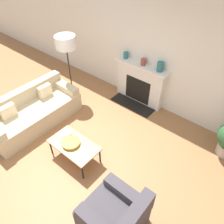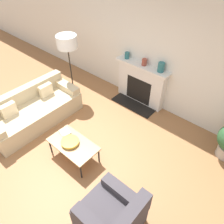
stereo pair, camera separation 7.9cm
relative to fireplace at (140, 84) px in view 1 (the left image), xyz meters
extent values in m
plane|color=#99663D|center=(0.05, -2.43, -0.51)|extent=(18.00, 18.00, 0.00)
cube|color=silver|center=(0.05, 0.15, 0.94)|extent=(18.00, 0.06, 2.90)
cube|color=silver|center=(0.00, 0.02, -0.01)|extent=(1.29, 0.20, 1.00)
cube|color=black|center=(0.00, -0.07, -0.15)|extent=(0.71, 0.04, 0.65)
cube|color=black|center=(0.00, -0.26, -0.50)|extent=(1.16, 0.40, 0.02)
cube|color=silver|center=(0.00, -0.01, 0.51)|extent=(1.41, 0.28, 0.05)
cube|color=#CCB78E|center=(-1.35, -2.24, -0.29)|extent=(0.89, 2.11, 0.44)
cube|color=#CCB78E|center=(-1.71, -2.24, 0.09)|extent=(0.20, 2.11, 0.32)
cube|color=#CCB78E|center=(-1.35, -1.30, 0.01)|extent=(0.82, 0.22, 0.15)
cube|color=beige|center=(-1.49, -2.72, 0.07)|extent=(0.12, 0.32, 0.28)
cube|color=beige|center=(-1.49, -1.77, 0.07)|extent=(0.12, 0.32, 0.28)
cube|color=#423D42|center=(1.48, -2.85, -0.31)|extent=(0.84, 0.81, 0.41)
cube|color=#423D42|center=(1.82, -2.85, 0.10)|extent=(0.18, 0.81, 0.40)
cube|color=#423D42|center=(1.48, -2.54, -0.03)|extent=(0.76, 0.18, 0.14)
cube|color=tan|center=(0.11, -2.35, -0.13)|extent=(0.98, 0.55, 0.03)
cylinder|color=black|center=(-0.34, -2.59, -0.33)|extent=(0.03, 0.03, 0.37)
cylinder|color=black|center=(0.56, -2.59, -0.33)|extent=(0.03, 0.03, 0.37)
cylinder|color=black|center=(-0.34, -2.12, -0.33)|extent=(0.03, 0.03, 0.37)
cylinder|color=black|center=(0.56, -2.12, -0.33)|extent=(0.03, 0.03, 0.37)
cylinder|color=gold|center=(0.06, -2.38, -0.11)|extent=(0.12, 0.12, 0.02)
cylinder|color=gold|center=(0.06, -2.38, -0.08)|extent=(0.35, 0.35, 0.05)
cube|color=#B2A893|center=(-0.23, -2.26, -0.10)|extent=(0.25, 0.23, 0.02)
cylinder|color=black|center=(-1.47, -0.98, -0.50)|extent=(0.29, 0.29, 0.03)
cylinder|color=black|center=(-1.47, -0.98, 0.21)|extent=(0.03, 0.03, 1.39)
cylinder|color=white|center=(-1.47, -0.98, 1.01)|extent=(0.48, 0.48, 0.29)
cylinder|color=#28666B|center=(-0.48, 0.02, 0.62)|extent=(0.11, 0.11, 0.16)
cylinder|color=brown|center=(0.03, 0.02, 0.62)|extent=(0.12, 0.12, 0.15)
cylinder|color=#28666B|center=(0.47, 0.02, 0.65)|extent=(0.15, 0.15, 0.22)
camera|label=1|loc=(2.40, -3.97, 3.07)|focal=35.00mm
camera|label=2|loc=(2.46, -3.92, 3.07)|focal=35.00mm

